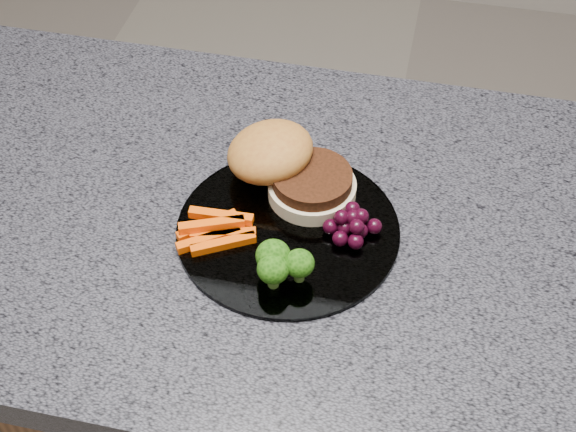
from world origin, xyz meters
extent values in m
cube|color=brown|center=(0.00, 0.00, 0.43)|extent=(1.20, 0.60, 0.86)
cube|color=#4F4F59|center=(0.00, 0.00, 0.88)|extent=(1.20, 0.60, 0.04)
cylinder|color=white|center=(-0.06, -0.02, 0.90)|extent=(0.26, 0.26, 0.01)
cylinder|color=beige|center=(-0.04, 0.04, 0.92)|extent=(0.12, 0.12, 0.02)
cylinder|color=#3C180B|center=(-0.04, 0.04, 0.93)|extent=(0.11, 0.11, 0.02)
ellipsoid|color=#AB722A|center=(-0.10, 0.07, 0.94)|extent=(0.12, 0.12, 0.06)
cube|color=#FC5304|center=(-0.14, -0.04, 0.91)|extent=(0.07, 0.04, 0.01)
cube|color=#FC5304|center=(-0.13, -0.05, 0.91)|extent=(0.08, 0.03, 0.01)
cube|color=#FC5304|center=(-0.14, -0.06, 0.91)|extent=(0.07, 0.05, 0.01)
cube|color=#FC5304|center=(-0.13, -0.03, 0.92)|extent=(0.08, 0.01, 0.01)
cube|color=#FC5304|center=(-0.14, -0.05, 0.92)|extent=(0.07, 0.04, 0.01)
cube|color=#FC5304|center=(-0.12, -0.06, 0.91)|extent=(0.07, 0.05, 0.01)
cube|color=#FC5304|center=(-0.15, -0.04, 0.91)|extent=(0.06, 0.06, 0.01)
cylinder|color=#55822F|center=(-0.06, -0.09, 0.91)|extent=(0.01, 0.01, 0.02)
ellipsoid|color=#133A08|center=(-0.06, -0.09, 0.93)|extent=(0.04, 0.04, 0.03)
cylinder|color=#55822F|center=(-0.03, -0.09, 0.91)|extent=(0.01, 0.01, 0.02)
ellipsoid|color=#133A08|center=(-0.03, -0.09, 0.93)|extent=(0.03, 0.03, 0.03)
cylinder|color=#55822F|center=(-0.05, -0.10, 0.91)|extent=(0.01, 0.01, 0.02)
ellipsoid|color=#133A08|center=(-0.05, -0.10, 0.93)|extent=(0.04, 0.04, 0.03)
sphere|color=black|center=(0.01, -0.01, 0.92)|extent=(0.02, 0.02, 0.02)
sphere|color=black|center=(0.03, -0.01, 0.92)|extent=(0.02, 0.02, 0.02)
sphere|color=black|center=(0.02, 0.00, 0.92)|extent=(0.02, 0.02, 0.02)
sphere|color=black|center=(0.00, 0.00, 0.92)|extent=(0.02, 0.02, 0.02)
sphere|color=black|center=(-0.01, -0.01, 0.92)|extent=(0.02, 0.02, 0.02)
sphere|color=black|center=(0.01, -0.03, 0.92)|extent=(0.02, 0.02, 0.02)
sphere|color=black|center=(0.02, -0.03, 0.92)|extent=(0.02, 0.02, 0.02)
sphere|color=black|center=(0.04, 0.00, 0.92)|extent=(0.02, 0.02, 0.02)
sphere|color=black|center=(0.00, 0.01, 0.92)|extent=(0.02, 0.02, 0.02)
sphere|color=black|center=(0.02, -0.01, 0.93)|extent=(0.02, 0.02, 0.02)
sphere|color=black|center=(0.00, -0.01, 0.93)|extent=(0.02, 0.02, 0.02)
sphere|color=black|center=(0.02, -0.02, 0.93)|extent=(0.02, 0.02, 0.02)
sphere|color=black|center=(0.01, 0.01, 0.93)|extent=(0.02, 0.02, 0.02)
sphere|color=black|center=(0.03, 0.00, 0.93)|extent=(0.02, 0.02, 0.02)
camera|label=1|loc=(0.08, -0.63, 1.60)|focal=50.00mm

